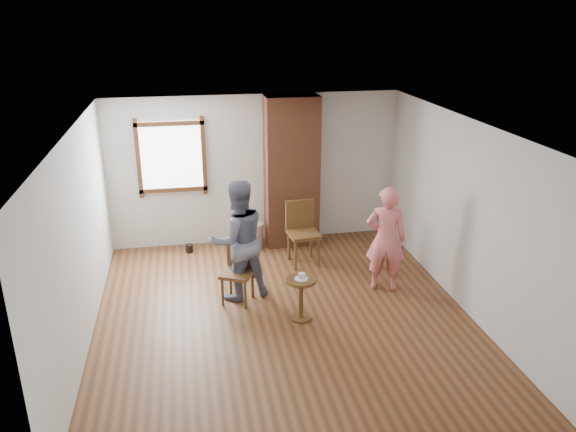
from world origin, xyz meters
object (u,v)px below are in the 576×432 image
object	(u,v)px
dining_chair_left	(239,268)
side_table	(301,292)
stoneware_crock	(253,235)
person_pink	(386,239)
dining_chair_right	(302,229)
man	(238,240)

from	to	relation	value
dining_chair_left	side_table	world-z (taller)	dining_chair_left
stoneware_crock	dining_chair_left	size ratio (longest dim) A/B	0.50
stoneware_crock	person_pink	size ratio (longest dim) A/B	0.28
person_pink	dining_chair_right	bearing A→B (deg)	-30.80
stoneware_crock	dining_chair_right	size ratio (longest dim) A/B	0.43
side_table	man	bearing A→B (deg)	133.14
dining_chair_left	side_table	size ratio (longest dim) A/B	1.48
dining_chair_right	man	bearing A→B (deg)	-144.01
side_table	person_pink	size ratio (longest dim) A/B	0.38
dining_chair_left	person_pink	size ratio (longest dim) A/B	0.56
dining_chair_right	person_pink	bearing A→B (deg)	-54.69
stoneware_crock	side_table	size ratio (longest dim) A/B	0.73
dining_chair_left	side_table	bearing A→B (deg)	-17.87
man	stoneware_crock	bearing A→B (deg)	-119.69
stoneware_crock	dining_chair_right	world-z (taller)	dining_chair_right
stoneware_crock	dining_chair_left	xyz separation A→B (m)	(-0.43, -1.81, 0.28)
person_pink	man	bearing A→B (deg)	14.48
dining_chair_right	man	distance (m)	1.55
dining_chair_right	side_table	world-z (taller)	dining_chair_right
person_pink	dining_chair_left	bearing A→B (deg)	17.04
man	side_table	bearing A→B (deg)	117.41
man	dining_chair_right	bearing A→B (deg)	-154.44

